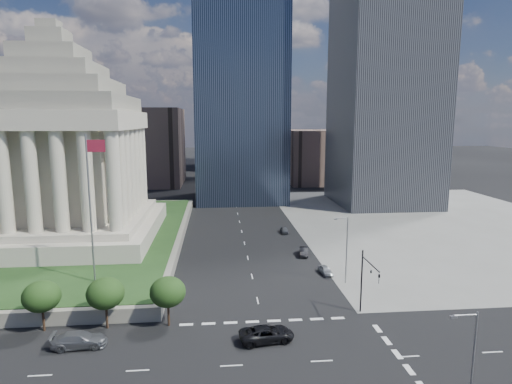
{
  "coord_description": "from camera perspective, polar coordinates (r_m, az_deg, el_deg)",
  "views": [
    {
      "loc": [
        -5.13,
        -33.42,
        23.67
      ],
      "look_at": [
        -0.61,
        15.69,
        15.39
      ],
      "focal_mm": 30.0,
      "sensor_mm": 36.0,
      "label": 1
    }
  ],
  "objects": [
    {
      "name": "building_filler_ne",
      "position": [
        168.14,
        7.55,
        4.78
      ],
      "size": [
        20.0,
        30.0,
        20.0
      ],
      "primitive_type": "cube",
      "color": "brown",
      "rests_on": "ground"
    },
    {
      "name": "plaza_lawn",
      "position": [
        95.0,
        -30.02,
        -5.06
      ],
      "size": [
        64.0,
        68.0,
        0.1
      ],
      "primitive_type": "cube",
      "color": "#1E3B18",
      "rests_on": "plaza_terrace"
    },
    {
      "name": "flagpole",
      "position": [
        60.72,
        -21.13,
        -1.13
      ],
      "size": [
        2.52,
        0.24,
        20.0
      ],
      "color": "slate",
      "rests_on": "plaza_lawn"
    },
    {
      "name": "suv_grey",
      "position": [
        51.21,
        -22.49,
        -17.74
      ],
      "size": [
        5.82,
        2.68,
        1.65
      ],
      "primitive_type": "imported",
      "rotation": [
        0.0,
        0.0,
        1.64
      ],
      "color": "#4F5156",
      "rests_on": "ground"
    },
    {
      "name": "parked_sedan_far",
      "position": [
        91.53,
        3.81,
        -5.08
      ],
      "size": [
        1.55,
        3.72,
        1.26
      ],
      "primitive_type": "imported",
      "rotation": [
        0.0,
        0.0,
        -0.02
      ],
      "color": "#4C4F52",
      "rests_on": "ground"
    },
    {
      "name": "building_filler_nw",
      "position": [
        165.58,
        -13.96,
        5.9
      ],
      "size": [
        24.0,
        30.0,
        28.0
      ],
      "primitive_type": "cube",
      "color": "brown",
      "rests_on": "ground"
    },
    {
      "name": "plaza_terrace",
      "position": [
        95.22,
        -29.97,
        -5.61
      ],
      "size": [
        66.0,
        70.0,
        1.8
      ],
      "primitive_type": "cube",
      "color": "#6B675B",
      "rests_on": "ground"
    },
    {
      "name": "parked_sedan_near",
      "position": [
        68.53,
        9.26,
        -10.25
      ],
      "size": [
        3.86,
        1.9,
        1.27
      ],
      "primitive_type": "imported",
      "rotation": [
        0.0,
        0.0,
        0.11
      ],
      "color": "#909398",
      "rests_on": "ground"
    },
    {
      "name": "traffic_signal_ne",
      "position": [
        53.57,
        14.58,
        -10.9
      ],
      "size": [
        0.3,
        5.74,
        8.0
      ],
      "color": "black",
      "rests_on": "ground"
    },
    {
      "name": "war_memorial",
      "position": [
        86.42,
        -24.98,
        7.14
      ],
      "size": [
        34.0,
        34.0,
        39.0
      ],
      "primitive_type": null,
      "color": "#B0A893",
      "rests_on": "plaza_lawn"
    },
    {
      "name": "street_lamp_south",
      "position": [
        37.64,
        26.68,
        -20.14
      ],
      "size": [
        2.13,
        0.22,
        10.0
      ],
      "color": "slate",
      "rests_on": "ground"
    },
    {
      "name": "midrise_glass",
      "position": [
        128.77,
        -2.12,
        12.34
      ],
      "size": [
        26.0,
        26.0,
        60.0
      ],
      "primitive_type": "cube",
      "color": "black",
      "rests_on": "ground"
    },
    {
      "name": "sidewalk_ne",
      "position": [
        109.09,
        22.9,
        -3.76
      ],
      "size": [
        68.0,
        90.0,
        0.03
      ],
      "primitive_type": "cube",
      "color": "slate",
      "rests_on": "ground"
    },
    {
      "name": "parked_sedan_mid",
      "position": [
        76.94,
        6.38,
        -7.91
      ],
      "size": [
        2.17,
        4.41,
        1.39
      ],
      "primitive_type": "imported",
      "rotation": [
        0.0,
        0.0,
        -0.17
      ],
      "color": "black",
      "rests_on": "ground"
    },
    {
      "name": "highrise_ne",
      "position": [
        130.14,
        17.25,
        20.79
      ],
      "size": [
        26.0,
        28.0,
        100.0
      ],
      "primitive_type": "cube",
      "color": "black",
      "rests_on": "ground"
    },
    {
      "name": "ground",
      "position": [
        135.6,
        -3.01,
        -0.54
      ],
      "size": [
        500.0,
        500.0,
        0.0
      ],
      "primitive_type": "plane",
      "color": "black",
      "rests_on": "ground"
    },
    {
      "name": "pickup_truck",
      "position": [
        48.79,
        1.44,
        -18.38
      ],
      "size": [
        6.3,
        3.54,
        1.66
      ],
      "primitive_type": "imported",
      "rotation": [
        0.0,
        0.0,
        1.71
      ],
      "color": "black",
      "rests_on": "ground"
    },
    {
      "name": "street_lamp_north",
      "position": [
        63.86,
        11.86,
        -7.06
      ],
      "size": [
        2.13,
        0.22,
        10.0
      ],
      "color": "slate",
      "rests_on": "ground"
    }
  ]
}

